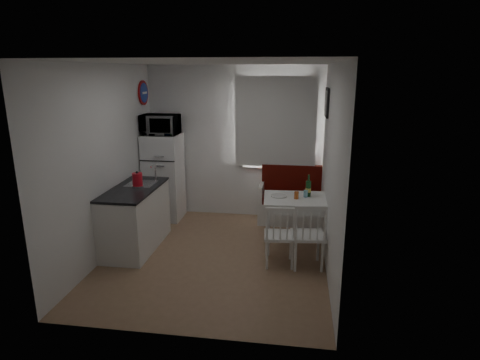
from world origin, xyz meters
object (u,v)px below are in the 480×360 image
object	(u,v)px
fridge	(164,177)
kitchen_counter	(136,217)
bench	(299,204)
microwave	(160,125)
dining_table	(300,204)
kettle	(137,180)
chair_left	(279,230)
wine_bottle	(308,186)
chair_right	(308,229)

from	to	relation	value
fridge	kitchen_counter	bearing A→B (deg)	-90.90
bench	microwave	size ratio (longest dim) A/B	2.24
dining_table	kettle	distance (m)	2.33
kitchen_counter	kettle	world-z (taller)	kitchen_counter
kitchen_counter	kettle	distance (m)	0.56
chair_left	wine_bottle	distance (m)	0.93
chair_left	microwave	bearing A→B (deg)	138.45
chair_right	wine_bottle	distance (m)	0.84
chair_right	fridge	world-z (taller)	fridge
dining_table	chair_right	size ratio (longest dim) A/B	2.19
chair_right	microwave	world-z (taller)	microwave
kettle	wine_bottle	world-z (taller)	kettle
chair_right	kettle	size ratio (longest dim) A/B	2.13
chair_left	wine_bottle	size ratio (longest dim) A/B	1.45
kettle	chair_right	bearing A→B (deg)	-9.16
fridge	chair_left	bearing A→B (deg)	-37.50
bench	kettle	distance (m)	2.72
bench	kettle	size ratio (longest dim) A/B	5.93
kitchen_counter	kettle	size ratio (longest dim) A/B	5.84
chair_left	fridge	size ratio (longest dim) A/B	0.31
chair_left	fridge	xyz separation A→B (m)	(-2.07, 1.58, 0.21)
chair_right	wine_bottle	world-z (taller)	wine_bottle
microwave	wine_bottle	world-z (taller)	microwave
fridge	wine_bottle	bearing A→B (deg)	-18.80
fridge	wine_bottle	world-z (taller)	fridge
kitchen_counter	microwave	distance (m)	1.68
wine_bottle	chair_right	bearing A→B (deg)	-90.00
kitchen_counter	dining_table	xyz separation A→B (m)	(2.33, 0.32, 0.22)
wine_bottle	kitchen_counter	bearing A→B (deg)	-170.34
wine_bottle	microwave	bearing A→B (deg)	162.26
kitchen_counter	bench	world-z (taller)	kitchen_counter
chair_right	kettle	distance (m)	2.47
kitchen_counter	microwave	size ratio (longest dim) A/B	2.20
kitchen_counter	fridge	world-z (taller)	fridge
bench	dining_table	xyz separation A→B (m)	(0.01, -1.04, 0.36)
chair_left	fridge	bearing A→B (deg)	137.57
fridge	bench	bearing A→B (deg)	2.75
dining_table	wine_bottle	distance (m)	0.29
chair_left	wine_bottle	world-z (taller)	wine_bottle
kitchen_counter	dining_table	distance (m)	2.37
kitchen_counter	dining_table	bearing A→B (deg)	7.73
fridge	kettle	world-z (taller)	fridge
bench	wine_bottle	bearing A→B (deg)	-82.72
dining_table	chair_left	size ratio (longest dim) A/B	2.31
bench	kettle	bearing A→B (deg)	-150.05
kettle	wine_bottle	size ratio (longest dim) A/B	0.72
bench	chair_left	xyz separation A→B (m)	(-0.24, -1.70, 0.21)
fridge	wine_bottle	xyz separation A→B (m)	(2.43, -0.83, 0.18)
bench	microwave	distance (m)	2.67
chair_left	kettle	bearing A→B (deg)	164.44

